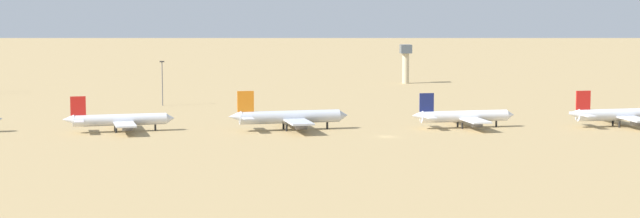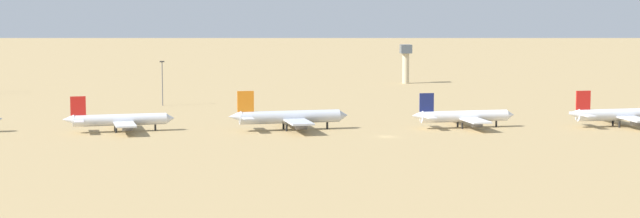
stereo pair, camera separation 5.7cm
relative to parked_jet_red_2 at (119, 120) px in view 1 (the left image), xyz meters
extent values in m
plane|color=tan|center=(80.69, -19.30, -3.72)|extent=(4000.00, 4000.00, 0.00)
cylinder|color=silver|center=(0.34, 0.05, 0.03)|extent=(28.84, 8.05, 3.58)
cone|color=silver|center=(15.72, 2.51, 0.03)|extent=(3.19, 3.78, 3.40)
cone|color=silver|center=(-15.04, -2.40, 0.57)|extent=(4.01, 3.57, 3.04)
cube|color=red|center=(-12.03, -1.92, 4.73)|extent=(4.67, 1.17, 5.82)
cube|color=silver|center=(-12.60, 1.62, 0.39)|extent=(3.79, 6.46, 0.32)
cube|color=silver|center=(-11.47, -5.45, 0.39)|extent=(3.79, 6.46, 0.32)
cube|color=silver|center=(1.22, 0.20, -0.50)|extent=(10.52, 29.24, 0.50)
cylinder|color=slate|center=(1.05, 6.96, -1.76)|extent=(3.49, 2.45, 1.97)
cylinder|color=slate|center=(3.16, -6.29, -1.76)|extent=(3.49, 2.45, 1.97)
cylinder|color=black|center=(11.09, 1.77, -2.74)|extent=(0.63, 0.63, 1.97)
cylinder|color=black|center=(-1.32, 1.96, -2.74)|extent=(0.63, 0.63, 1.97)
cylinder|color=black|center=(-0.65, -2.28, -2.74)|extent=(0.63, 0.63, 1.97)
cylinder|color=silver|center=(52.97, -1.08, 0.46)|extent=(32.14, 8.30, 3.99)
cone|color=silver|center=(70.15, 1.29, 0.46)|extent=(3.48, 4.16, 3.79)
cone|color=silver|center=(35.79, -3.45, 1.06)|extent=(4.41, 3.90, 3.39)
cube|color=orange|center=(39.15, -2.99, 5.69)|extent=(5.20, 1.20, 6.48)
cube|color=silver|center=(38.61, 0.96, 0.86)|extent=(4.08, 7.15, 0.36)
cube|color=silver|center=(39.69, -6.94, 0.86)|extent=(4.08, 7.15, 0.36)
cube|color=silver|center=(53.96, -0.95, -0.14)|extent=(11.07, 32.52, 0.56)
cylinder|color=slate|center=(53.93, 6.59, -1.53)|extent=(3.85, 2.66, 2.19)
cylinder|color=slate|center=(55.97, -8.21, -1.53)|extent=(3.85, 2.66, 2.19)
cylinder|color=black|center=(64.98, 0.57, -2.63)|extent=(0.70, 0.70, 2.19)
cylinder|color=black|center=(51.16, 1.08, -2.63)|extent=(0.70, 0.70, 2.19)
cylinder|color=black|center=(51.82, -3.66, -2.63)|extent=(0.70, 0.70, 2.19)
cylinder|color=white|center=(108.67, -0.97, 0.04)|extent=(28.93, 6.95, 3.59)
cone|color=white|center=(124.17, 0.87, 0.04)|extent=(3.07, 3.70, 3.41)
cone|color=white|center=(93.17, -2.81, 0.58)|extent=(3.92, 3.45, 3.05)
cube|color=navy|center=(96.20, -2.45, 4.75)|extent=(4.69, 1.00, 5.83)
cube|color=white|center=(95.78, 1.12, 0.40)|extent=(3.57, 6.40, 0.32)
cube|color=white|center=(96.62, -6.01, 0.40)|extent=(3.57, 6.40, 0.32)
cube|color=white|center=(109.56, -0.86, -0.50)|extent=(9.44, 29.23, 0.50)
cylinder|color=slate|center=(109.66, 5.93, -1.75)|extent=(3.44, 2.34, 1.97)
cylinder|color=slate|center=(111.25, -7.44, -1.75)|extent=(3.44, 2.34, 1.97)
cylinder|color=black|center=(119.51, 0.32, -2.74)|extent=(0.63, 0.63, 1.97)
cylinder|color=black|center=(107.08, 1.01, -2.74)|extent=(0.63, 0.63, 1.97)
cylinder|color=black|center=(107.59, -3.26, -2.74)|extent=(0.63, 0.63, 1.97)
cylinder|color=silver|center=(159.52, -2.47, 0.19)|extent=(30.09, 7.08, 3.73)
cone|color=silver|center=(143.39, -4.31, 0.75)|extent=(4.07, 3.57, 3.17)
cube|color=red|center=(146.54, -3.95, 5.09)|extent=(4.87, 1.01, 6.07)
cube|color=silver|center=(146.12, -0.24, 0.57)|extent=(3.68, 6.64, 0.34)
cube|color=silver|center=(146.97, -7.66, 0.57)|extent=(3.68, 6.64, 0.34)
cube|color=silver|center=(160.45, -2.37, -0.37)|extent=(9.68, 30.38, 0.52)
cylinder|color=slate|center=(160.59, 4.69, -1.67)|extent=(3.57, 2.42, 2.05)
cylinder|color=slate|center=(162.17, -9.22, -1.67)|extent=(3.57, 2.42, 2.05)
cylinder|color=black|center=(157.88, -0.41, -2.70)|extent=(0.65, 0.65, 2.05)
cylinder|color=black|center=(158.39, -4.86, -2.70)|extent=(0.65, 0.65, 2.05)
cylinder|color=#C6B793|center=(119.60, 165.31, 3.41)|extent=(3.20, 3.20, 14.26)
cube|color=#4C5660|center=(119.60, 165.31, 12.55)|extent=(5.20, 5.20, 4.02)
cylinder|color=#59595E|center=(9.94, 76.41, 4.55)|extent=(0.36, 0.36, 16.54)
cube|color=#333333|center=(9.94, 76.41, 13.07)|extent=(1.80, 0.50, 0.50)
camera|label=1|loc=(29.38, -335.87, 39.72)|focal=60.63mm
camera|label=2|loc=(29.44, -335.87, 39.72)|focal=60.63mm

